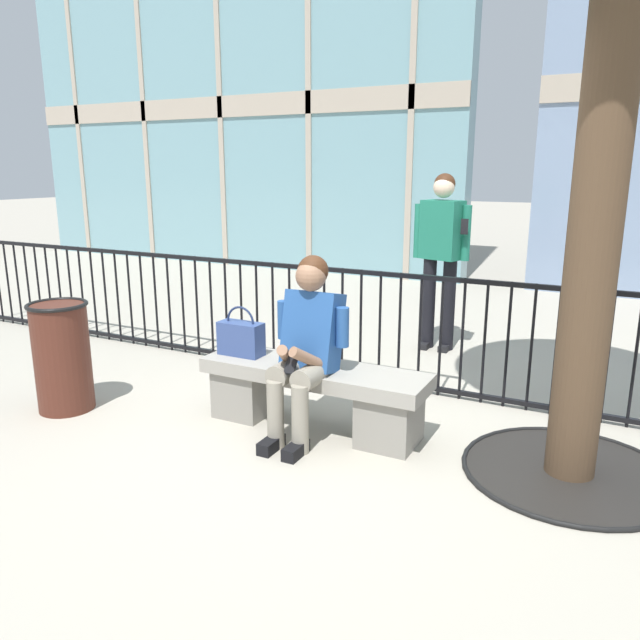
{
  "coord_description": "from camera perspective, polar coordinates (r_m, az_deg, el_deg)",
  "views": [
    {
      "loc": [
        1.84,
        -3.5,
        1.76
      ],
      "look_at": [
        0.0,
        0.1,
        0.75
      ],
      "focal_mm": 34.3,
      "sensor_mm": 36.0,
      "label": 1
    }
  ],
  "objects": [
    {
      "name": "plaza_railing",
      "position": [
        5.03,
        4.7,
        -0.69
      ],
      "size": [
        9.67,
        0.04,
        0.96
      ],
      "color": "black",
      "rests_on": "ground"
    },
    {
      "name": "building_facade_left",
      "position": [
        11.98,
        -9.01,
        27.16
      ],
      "size": [
        8.85,
        0.43,
        9.0
      ],
      "color": "#729EA8",
      "rests_on": "ground"
    },
    {
      "name": "stone_bench",
      "position": [
        4.22,
        -0.62,
        -6.61
      ],
      "size": [
        1.6,
        0.44,
        0.45
      ],
      "color": "gray",
      "rests_on": "ground"
    },
    {
      "name": "bystander_at_railing",
      "position": [
        6.05,
        11.23,
        6.56
      ],
      "size": [
        0.55,
        0.32,
        1.71
      ],
      "color": "black",
      "rests_on": "ground"
    },
    {
      "name": "ground_plane",
      "position": [
        4.33,
        -0.61,
        -9.97
      ],
      "size": [
        60.0,
        60.0,
        0.0
      ],
      "primitive_type": "plane",
      "color": "#A8A091"
    },
    {
      "name": "trash_can",
      "position": [
        4.89,
        -22.92,
        -3.07
      ],
      "size": [
        0.43,
        0.43,
        0.82
      ],
      "color": "#4C2319",
      "rests_on": "ground"
    },
    {
      "name": "handbag_on_bench",
      "position": [
        4.41,
        -7.38,
        -1.63
      ],
      "size": [
        0.33,
        0.14,
        0.36
      ],
      "color": "#33477F",
      "rests_on": "stone_bench"
    },
    {
      "name": "seated_person_with_phone",
      "position": [
        3.99,
        -1.3,
        -2.12
      ],
      "size": [
        0.52,
        0.66,
        1.21
      ],
      "color": "gray",
      "rests_on": "ground"
    }
  ]
}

